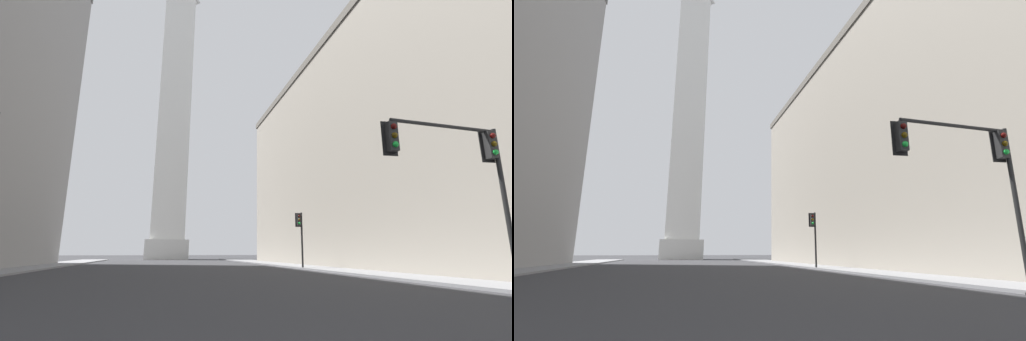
% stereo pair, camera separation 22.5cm
% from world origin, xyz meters
% --- Properties ---
extents(sidewalk_right, '(5.00, 93.95, 0.15)m').
position_xyz_m(sidewalk_right, '(13.77, 28.18, 0.07)').
color(sidewalk_right, slate).
rests_on(sidewalk_right, ground_plane).
extents(building_right, '(28.00, 54.00, 25.04)m').
position_xyz_m(building_right, '(28.58, 29.42, 12.53)').
color(building_right, gray).
rests_on(building_right, ground_plane).
extents(obelisk, '(9.11, 9.11, 75.16)m').
position_xyz_m(obelisk, '(0.00, 78.29, 36.50)').
color(obelisk, silver).
rests_on(obelisk, ground_plane).
extents(traffic_light_near_right, '(5.32, 0.52, 6.37)m').
position_xyz_m(traffic_light_near_right, '(9.43, 7.93, 4.87)').
color(traffic_light_near_right, black).
rests_on(traffic_light_near_right, ground_plane).
extents(traffic_light_mid_right, '(0.76, 0.52, 5.29)m').
position_xyz_m(traffic_light_mid_right, '(11.38, 28.81, 3.49)').
color(traffic_light_mid_right, black).
rests_on(traffic_light_mid_right, ground_plane).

